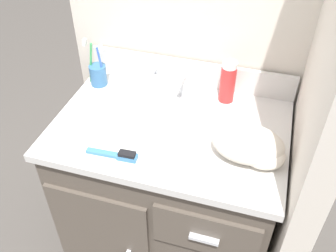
{
  "coord_description": "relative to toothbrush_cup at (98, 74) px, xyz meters",
  "views": [
    {
      "loc": [
        0.29,
        -1.0,
        1.7
      ],
      "look_at": [
        0.0,
        -0.03,
        0.84
      ],
      "focal_mm": 40.0,
      "sensor_mm": 36.0,
      "label": 1
    }
  ],
  "objects": [
    {
      "name": "backsplash",
      "position": [
        0.36,
        0.11,
        0.0
      ],
      "size": [
        0.85,
        0.02,
        0.11
      ],
      "color": "silver",
      "rests_on": "vanity"
    },
    {
      "name": "toothbrush_cup",
      "position": [
        0.0,
        0.0,
        0.0
      ],
      "size": [
        0.08,
        0.07,
        0.2
      ],
      "color": "teal",
      "rests_on": "vanity"
    },
    {
      "name": "shaving_cream_can",
      "position": [
        0.53,
        0.04,
        0.03
      ],
      "size": [
        0.06,
        0.06,
        0.17
      ],
      "color": "red",
      "rests_on": "vanity"
    },
    {
      "name": "ground_plane",
      "position": [
        0.36,
        -0.17,
        -0.87
      ],
      "size": [
        6.0,
        6.0,
        0.0
      ],
      "primitive_type": "plane",
      "color": "#4C4742"
    },
    {
      "name": "vanity",
      "position": [
        0.36,
        -0.17,
        -0.44
      ],
      "size": [
        0.85,
        0.6,
        0.82
      ],
      "color": "brown",
      "rests_on": "ground_plane"
    },
    {
      "name": "hand_towel",
      "position": [
        0.66,
        -0.25,
        -0.0
      ],
      "size": [
        0.24,
        0.17,
        0.1
      ],
      "color": "beige",
      "rests_on": "vanity"
    },
    {
      "name": "wall_right",
      "position": [
        0.83,
        -0.17,
        0.23
      ],
      "size": [
        0.08,
        0.66,
        2.2
      ],
      "primitive_type": "cube",
      "color": "beige",
      "rests_on": "ground_plane"
    },
    {
      "name": "soap_dispenser",
      "position": [
        0.26,
        0.0,
        0.01
      ],
      "size": [
        0.06,
        0.07,
        0.14
      ],
      "color": "white",
      "rests_on": "vanity"
    },
    {
      "name": "hairbrush",
      "position": [
        0.25,
        -0.38,
        -0.04
      ],
      "size": [
        0.18,
        0.04,
        0.03
      ],
      "rotation": [
        0.0,
        0.0,
        0.05
      ],
      "color": "teal",
      "rests_on": "vanity"
    },
    {
      "name": "wall_back",
      "position": [
        0.36,
        0.17,
        0.23
      ],
      "size": [
        1.03,
        0.08,
        2.2
      ],
      "primitive_type": "cube",
      "color": "beige",
      "rests_on": "ground_plane"
    },
    {
      "name": "sink_faucet",
      "position": [
        0.36,
        -0.0,
        -0.0
      ],
      "size": [
        0.09,
        0.09,
        0.14
      ],
      "color": "silver",
      "rests_on": "vanity"
    }
  ]
}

